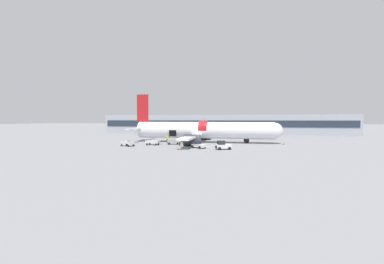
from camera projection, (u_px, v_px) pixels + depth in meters
ground_plane at (203, 146)px, 51.86m from camera, size 500.00×500.00×0.00m
terminal_strip at (223, 124)px, 96.07m from camera, size 89.29×13.08×7.00m
airplane at (202, 131)px, 59.80m from camera, size 35.64×30.81×11.44m
baggage_tug_lead at (198, 145)px, 48.20m from camera, size 3.16×2.87×1.35m
baggage_tug_mid at (223, 146)px, 45.83m from camera, size 3.05×2.35×1.62m
baggage_cart_loading at (174, 142)px, 55.27m from camera, size 3.57×2.12×0.97m
baggage_cart_queued at (153, 143)px, 54.03m from camera, size 3.76×1.92×0.98m
baggage_cart_empty at (128, 144)px, 51.43m from camera, size 3.70×2.42×1.19m
ground_crew_loader_a at (180, 142)px, 52.82m from camera, size 0.49×0.49×1.55m
ground_crew_loader_b at (179, 140)px, 57.32m from camera, size 0.54×0.38×1.56m
ground_crew_driver at (167, 139)px, 57.92m from camera, size 0.56×0.63×1.86m
suitcase_on_tarmac_upright at (185, 143)px, 55.49m from camera, size 0.48×0.41×0.78m
safety_cone_nose at (283, 143)px, 54.67m from camera, size 0.44×0.44×0.79m
safety_cone_engine_left at (180, 148)px, 45.29m from camera, size 0.60×0.60×0.63m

